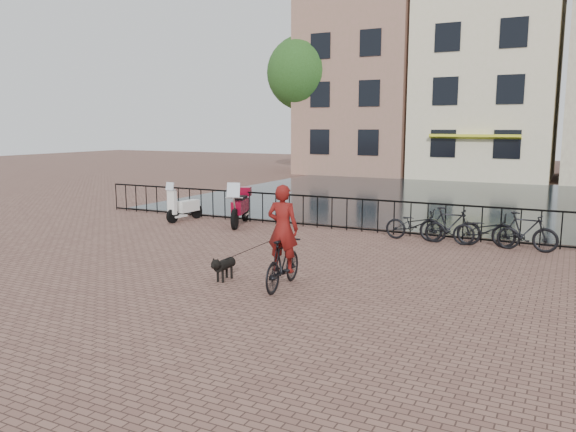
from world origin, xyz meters
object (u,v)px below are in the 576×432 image
at_px(dog, 225,268).
at_px(cyclist, 283,243).
at_px(motorcycle, 240,202).
at_px(scooter, 184,200).

bearing_deg(dog, cyclist, 0.07).
xyz_separation_m(dog, motorcycle, (-3.23, 5.83, 0.49)).
bearing_deg(dog, motorcycle, 116.70).
height_order(cyclist, motorcycle, cyclist).
bearing_deg(cyclist, scooter, -45.42).
relative_size(cyclist, scooter, 1.57).
distance_m(motorcycle, scooter, 2.16).
bearing_deg(scooter, dog, -40.49).
relative_size(motorcycle, scooter, 1.40).
bearing_deg(motorcycle, scooter, 163.59).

